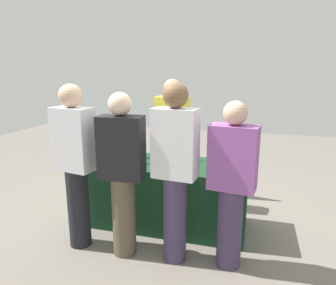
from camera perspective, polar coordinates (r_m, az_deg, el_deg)
ground_plane at (r=3.92m, az=-0.00°, el=-14.74°), size 12.00×12.00×0.00m
tasting_table at (r=3.75m, az=-0.00°, el=-9.51°), size 1.84×0.74×0.77m
wine_bottle_0 at (r=3.87m, az=-6.87°, el=-0.95°), size 0.08×0.08×0.33m
wine_bottle_1 at (r=3.82m, az=-5.37°, el=-1.02°), size 0.07×0.07×0.34m
wine_bottle_2 at (r=3.73m, az=1.57°, el=-1.42°), size 0.07×0.07×0.32m
wine_bottle_3 at (r=3.72m, az=2.96°, el=-1.41°), size 0.07×0.07×0.32m
wine_glass_0 at (r=3.72m, az=-9.40°, el=-1.76°), size 0.07×0.07×0.15m
wine_glass_1 at (r=3.59m, az=-5.31°, el=-2.38°), size 0.07×0.07×0.14m
wine_glass_2 at (r=3.52m, az=-1.73°, el=-2.57°), size 0.06×0.06×0.14m
wine_glass_3 at (r=3.39m, az=1.90°, el=-3.25°), size 0.07×0.07×0.14m
ice_bucket at (r=3.60m, az=10.30°, el=-2.47°), size 0.23×0.23×0.20m
server_pouring at (r=4.17m, az=0.76°, el=0.76°), size 0.45×0.27×1.73m
guest_0 at (r=3.28m, az=-16.78°, el=-3.42°), size 0.44×0.29×1.71m
guest_1 at (r=3.04m, az=-8.47°, el=-5.24°), size 0.45×0.27×1.65m
guest_2 at (r=2.88m, az=1.32°, el=-4.75°), size 0.43×0.26×1.74m
guest_3 at (r=2.88m, az=11.73°, el=-7.16°), size 0.45×0.29×1.59m
menu_board at (r=4.65m, az=10.49°, el=-5.28°), size 0.54×0.13×0.75m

